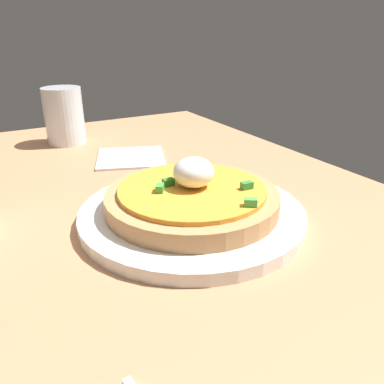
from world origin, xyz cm
name	(u,v)px	position (x,y,z in cm)	size (l,w,h in cm)	color
dining_table	(149,220)	(0.00, 0.00, 1.19)	(98.50, 64.60, 2.39)	tan
plate	(192,214)	(-4.27, -3.58, 3.09)	(25.50, 25.50, 1.41)	white
pizza	(192,196)	(-4.26, -3.61, 5.23)	(19.51, 19.51, 5.91)	tan
cup_near	(64,117)	(34.63, 1.52, 7.28)	(7.04, 7.04, 10.25)	silver
napkin	(131,158)	(19.71, -5.41, 2.59)	(10.87, 10.87, 0.40)	white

